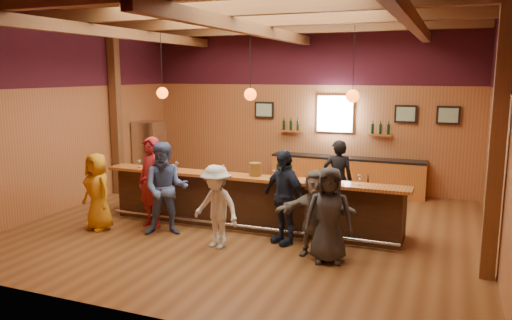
# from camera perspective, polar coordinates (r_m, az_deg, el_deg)

# --- Properties ---
(room) EXTENTS (9.04, 9.00, 4.52)m
(room) POSITION_cam_1_polar(r_m,az_deg,el_deg) (9.87, -0.53, 10.49)
(room) COLOR brown
(room) RESTS_ON ground
(bar_counter) EXTENTS (6.30, 1.07, 1.11)m
(bar_counter) POSITION_cam_1_polar(r_m,az_deg,el_deg) (10.28, -0.22, -4.69)
(bar_counter) COLOR black
(bar_counter) RESTS_ON ground
(back_bar_cabinet) EXTENTS (4.00, 0.52, 0.95)m
(back_bar_cabinet) POSITION_cam_1_polar(r_m,az_deg,el_deg) (13.31, 10.30, -1.69)
(back_bar_cabinet) COLOR #994C1B
(back_bar_cabinet) RESTS_ON ground
(window) EXTENTS (0.95, 0.09, 0.95)m
(window) POSITION_cam_1_polar(r_m,az_deg,el_deg) (13.39, 9.02, 5.23)
(window) COLOR silver
(window) RESTS_ON room
(framed_pictures) EXTENTS (5.35, 0.05, 0.45)m
(framed_pictures) POSITION_cam_1_polar(r_m,az_deg,el_deg) (13.21, 12.69, 5.27)
(framed_pictures) COLOR black
(framed_pictures) RESTS_ON room
(wine_shelves) EXTENTS (3.00, 0.18, 0.30)m
(wine_shelves) POSITION_cam_1_polar(r_m,az_deg,el_deg) (13.37, 8.90, 3.38)
(wine_shelves) COLOR #994C1B
(wine_shelves) RESTS_ON room
(pendant_lights) EXTENTS (4.24, 0.24, 1.37)m
(pendant_lights) POSITION_cam_1_polar(r_m,az_deg,el_deg) (9.82, -0.65, 7.55)
(pendant_lights) COLOR black
(pendant_lights) RESTS_ON room
(stainless_fridge) EXTENTS (0.70, 0.70, 1.80)m
(stainless_fridge) POSITION_cam_1_polar(r_m,az_deg,el_deg) (14.23, -12.01, 0.74)
(stainless_fridge) COLOR silver
(stainless_fridge) RESTS_ON ground
(customer_orange) EXTENTS (0.87, 0.70, 1.56)m
(customer_orange) POSITION_cam_1_polar(r_m,az_deg,el_deg) (10.46, -17.67, -3.46)
(customer_orange) COLOR #BE7611
(customer_orange) RESTS_ON ground
(customer_redvest) EXTENTS (0.78, 0.64, 1.86)m
(customer_redvest) POSITION_cam_1_polar(r_m,az_deg,el_deg) (10.30, -11.90, -2.54)
(customer_redvest) COLOR maroon
(customer_redvest) RESTS_ON ground
(customer_denim) EXTENTS (1.09, 0.99, 1.82)m
(customer_denim) POSITION_cam_1_polar(r_m,az_deg,el_deg) (9.79, -10.27, -3.25)
(customer_denim) COLOR #435686
(customer_denim) RESTS_ON ground
(customer_white) EXTENTS (1.09, 0.81, 1.51)m
(customer_white) POSITION_cam_1_polar(r_m,az_deg,el_deg) (8.97, -4.57, -5.34)
(customer_white) COLOR beige
(customer_white) RESTS_ON ground
(customer_navy) EXTENTS (1.10, 0.88, 1.75)m
(customer_navy) POSITION_cam_1_polar(r_m,az_deg,el_deg) (9.16, 3.19, -4.25)
(customer_navy) COLOR #191F32
(customer_navy) RESTS_ON ground
(customer_brown) EXTENTS (1.46, 0.82, 1.50)m
(customer_brown) POSITION_cam_1_polar(r_m,az_deg,el_deg) (8.65, 6.83, -6.01)
(customer_brown) COLOR #60574D
(customer_brown) RESTS_ON ground
(customer_dark) EXTENTS (0.88, 0.68, 1.61)m
(customer_dark) POSITION_cam_1_polar(r_m,az_deg,el_deg) (8.35, 8.33, -6.24)
(customer_dark) COLOR #27282A
(customer_dark) RESTS_ON ground
(bartender) EXTENTS (0.70, 0.54, 1.72)m
(bartender) POSITION_cam_1_polar(r_m,az_deg,el_deg) (10.87, 9.34, -2.19)
(bartender) COLOR black
(bartender) RESTS_ON ground
(ice_bucket) EXTENTS (0.24, 0.24, 0.26)m
(ice_bucket) POSITION_cam_1_polar(r_m,az_deg,el_deg) (9.83, -0.09, -1.07)
(ice_bucket) COLOR brown
(ice_bucket) RESTS_ON bar_counter
(bottle_a) EXTENTS (0.07, 0.07, 0.34)m
(bottle_a) POSITION_cam_1_polar(r_m,az_deg,el_deg) (9.76, 2.56, -1.15)
(bottle_a) COLOR black
(bottle_a) RESTS_ON bar_counter
(bottle_b) EXTENTS (0.07, 0.07, 0.34)m
(bottle_b) POSITION_cam_1_polar(r_m,az_deg,el_deg) (9.65, 3.94, -1.29)
(bottle_b) COLOR black
(bottle_b) RESTS_ON bar_counter
(glass_a) EXTENTS (0.08, 0.08, 0.17)m
(glass_a) POSITION_cam_1_polar(r_m,az_deg,el_deg) (10.97, -13.21, -0.22)
(glass_a) COLOR silver
(glass_a) RESTS_ON bar_counter
(glass_b) EXTENTS (0.07, 0.07, 0.17)m
(glass_b) POSITION_cam_1_polar(r_m,az_deg,el_deg) (10.83, -11.88, -0.31)
(glass_b) COLOR silver
(glass_b) RESTS_ON bar_counter
(glass_c) EXTENTS (0.08, 0.08, 0.17)m
(glass_c) POSITION_cam_1_polar(r_m,az_deg,el_deg) (10.59, -9.06, -0.43)
(glass_c) COLOR silver
(glass_c) RESTS_ON bar_counter
(glass_d) EXTENTS (0.08, 0.08, 0.18)m
(glass_d) POSITION_cam_1_polar(r_m,az_deg,el_deg) (10.07, -5.34, -0.86)
(glass_d) COLOR silver
(glass_d) RESTS_ON bar_counter
(glass_e) EXTENTS (0.08, 0.08, 0.19)m
(glass_e) POSITION_cam_1_polar(r_m,az_deg,el_deg) (10.05, -3.76, -0.83)
(glass_e) COLOR silver
(glass_e) RESTS_ON bar_counter
(glass_f) EXTENTS (0.07, 0.07, 0.17)m
(glass_f) POSITION_cam_1_polar(r_m,az_deg,el_deg) (9.59, 2.08, -1.43)
(glass_f) COLOR silver
(glass_f) RESTS_ON bar_counter
(glass_g) EXTENTS (0.09, 0.09, 0.19)m
(glass_g) POSITION_cam_1_polar(r_m,az_deg,el_deg) (9.41, 7.87, -1.62)
(glass_g) COLOR silver
(glass_g) RESTS_ON bar_counter
(glass_h) EXTENTS (0.09, 0.09, 0.20)m
(glass_h) POSITION_cam_1_polar(r_m,az_deg,el_deg) (9.21, 11.70, -1.96)
(glass_h) COLOR silver
(glass_h) RESTS_ON bar_counter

